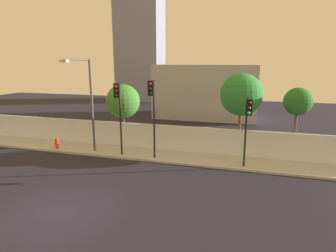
# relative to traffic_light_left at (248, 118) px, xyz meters

# --- Properties ---
(ground_plane) EXTENTS (80.00, 80.00, 0.00)m
(ground_plane) POSITION_rel_traffic_light_left_xyz_m (-7.57, -6.95, -3.26)
(ground_plane) COLOR #211F2D
(sidewalk) EXTENTS (36.00, 2.40, 0.15)m
(sidewalk) POSITION_rel_traffic_light_left_xyz_m (-7.57, 1.25, -3.19)
(sidewalk) COLOR #ABABAB
(sidewalk) RESTS_ON ground
(perimeter_wall) EXTENTS (36.00, 0.18, 1.80)m
(perimeter_wall) POSITION_rel_traffic_light_left_xyz_m (-7.57, 2.54, -2.21)
(perimeter_wall) COLOR silver
(perimeter_wall) RESTS_ON sidewalk
(traffic_light_left) EXTENTS (0.36, 1.32, 4.24)m
(traffic_light_left) POSITION_rel_traffic_light_left_xyz_m (0.00, 0.00, 0.00)
(traffic_light_left) COLOR black
(traffic_light_left) RESTS_ON sidewalk
(traffic_light_center) EXTENTS (0.45, 1.09, 4.92)m
(traffic_light_center) POSITION_rel_traffic_light_left_xyz_m (-8.08, 0.16, 0.45)
(traffic_light_center) COLOR black
(traffic_light_center) RESTS_ON sidewalk
(traffic_light_right) EXTENTS (0.36, 1.12, 5.13)m
(traffic_light_right) POSITION_rel_traffic_light_left_xyz_m (-5.75, 0.15, 0.59)
(traffic_light_right) COLOR black
(traffic_light_right) RESTS_ON sidewalk
(street_lamp_curbside) EXTENTS (0.93, 2.24, 6.42)m
(street_lamp_curbside) POSITION_rel_traffic_light_left_xyz_m (-10.49, 0.49, 0.75)
(street_lamp_curbside) COLOR #4C4C51
(street_lamp_curbside) RESTS_ON sidewalk
(fire_hydrant) EXTENTS (0.44, 0.26, 0.82)m
(fire_hydrant) POSITION_rel_traffic_light_left_xyz_m (-13.30, 0.48, -2.67)
(fire_hydrant) COLOR red
(fire_hydrant) RESTS_ON sidewalk
(roadside_tree_leftmost) EXTENTS (2.66, 2.66, 4.70)m
(roadside_tree_leftmost) POSITION_rel_traffic_light_left_xyz_m (-9.45, 3.77, 0.09)
(roadside_tree_leftmost) COLOR brown
(roadside_tree_leftmost) RESTS_ON ground
(roadside_tree_midleft) EXTENTS (2.94, 2.94, 5.65)m
(roadside_tree_midleft) POSITION_rel_traffic_light_left_xyz_m (-0.50, 3.77, 0.90)
(roadside_tree_midleft) COLOR brown
(roadside_tree_midleft) RESTS_ON ground
(roadside_tree_midright) EXTENTS (1.85, 1.85, 4.75)m
(roadside_tree_midright) POSITION_rel_traffic_light_left_xyz_m (3.15, 3.77, 0.52)
(roadside_tree_midright) COLOR brown
(roadside_tree_midright) RESTS_ON ground
(low_building_distant) EXTENTS (11.49, 6.00, 6.09)m
(low_building_distant) POSITION_rel_traffic_light_left_xyz_m (-4.77, 16.54, -0.21)
(low_building_distant) COLOR #A5A5A5
(low_building_distant) RESTS_ON ground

